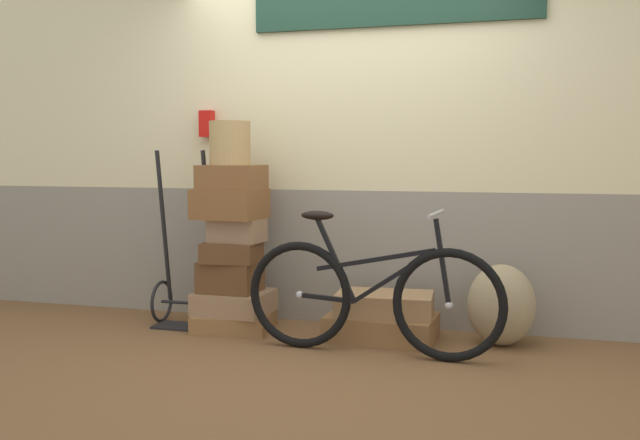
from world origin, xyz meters
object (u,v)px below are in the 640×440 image
(suitcase_8, at_px, (384,304))
(luggage_trolley, at_px, (186,287))
(suitcase_4, at_px, (237,230))
(burlap_sack, at_px, (501,305))
(suitcase_3, at_px, (232,252))
(suitcase_6, at_px, (232,177))
(suitcase_1, at_px, (234,302))
(suitcase_7, at_px, (382,327))
(suitcase_5, at_px, (230,204))
(suitcase_2, at_px, (230,276))
(bicycle, at_px, (371,296))
(suitcase_0, at_px, (234,321))
(wicker_basket, at_px, (230,143))

(suitcase_8, xyz_separation_m, luggage_trolley, (-1.49, 0.03, 0.04))
(suitcase_4, height_order, burlap_sack, suitcase_4)
(suitcase_3, distance_m, suitcase_6, 0.53)
(suitcase_1, bearing_deg, suitcase_7, 3.26)
(luggage_trolley, bearing_deg, suitcase_7, -0.96)
(suitcase_5, bearing_deg, suitcase_4, 8.34)
(suitcase_2, height_order, bicycle, bicycle)
(suitcase_0, bearing_deg, suitcase_5, -170.96)
(suitcase_5, height_order, suitcase_7, suitcase_5)
(suitcase_4, bearing_deg, wicker_basket, -178.89)
(suitcase_2, relative_size, suitcase_8, 0.62)
(suitcase_3, bearing_deg, bicycle, -20.34)
(suitcase_4, bearing_deg, bicycle, -16.29)
(suitcase_5, relative_size, burlap_sack, 0.85)
(bicycle, bearing_deg, suitcase_0, 161.91)
(suitcase_2, height_order, suitcase_4, suitcase_4)
(suitcase_0, distance_m, suitcase_3, 0.51)
(suitcase_1, distance_m, suitcase_8, 1.09)
(wicker_basket, bearing_deg, suitcase_2, -98.94)
(suitcase_2, distance_m, burlap_sack, 1.88)
(suitcase_5, height_order, burlap_sack, suitcase_5)
(suitcase_3, distance_m, suitcase_5, 0.34)
(suitcase_0, bearing_deg, luggage_trolley, 167.62)
(suitcase_4, distance_m, burlap_sack, 1.88)
(suitcase_5, distance_m, suitcase_7, 1.37)
(suitcase_2, relative_size, luggage_trolley, 0.31)
(bicycle, bearing_deg, suitcase_4, 161.51)
(suitcase_6, relative_size, wicker_basket, 1.35)
(suitcase_5, bearing_deg, suitcase_0, 18.86)
(wicker_basket, height_order, bicycle, wicker_basket)
(suitcase_0, relative_size, suitcase_4, 1.48)
(suitcase_5, distance_m, suitcase_6, 0.19)
(suitcase_4, bearing_deg, suitcase_6, 160.38)
(burlap_sack, distance_m, bicycle, 0.90)
(suitcase_6, bearing_deg, burlap_sack, 1.98)
(suitcase_0, height_order, suitcase_4, suitcase_4)
(suitcase_8, bearing_deg, suitcase_7, 166.15)
(suitcase_2, xyz_separation_m, suitcase_6, (0.01, 0.03, 0.71))
(suitcase_7, xyz_separation_m, burlap_sack, (0.78, 0.07, 0.18))
(luggage_trolley, bearing_deg, burlap_sack, 1.24)
(suitcase_1, xyz_separation_m, suitcase_7, (1.07, 0.01, -0.11))
(suitcase_2, relative_size, suitcase_4, 1.13)
(suitcase_5, xyz_separation_m, suitcase_8, (1.11, 0.02, -0.66))
(suitcase_5, relative_size, wicker_basket, 1.50)
(suitcase_3, height_order, suitcase_5, suitcase_5)
(suitcase_2, distance_m, suitcase_6, 0.71)
(suitcase_2, distance_m, suitcase_8, 1.12)
(suitcase_4, bearing_deg, suitcase_7, 3.35)
(suitcase_0, relative_size, luggage_trolley, 0.41)
(suitcase_6, bearing_deg, suitcase_8, -0.35)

